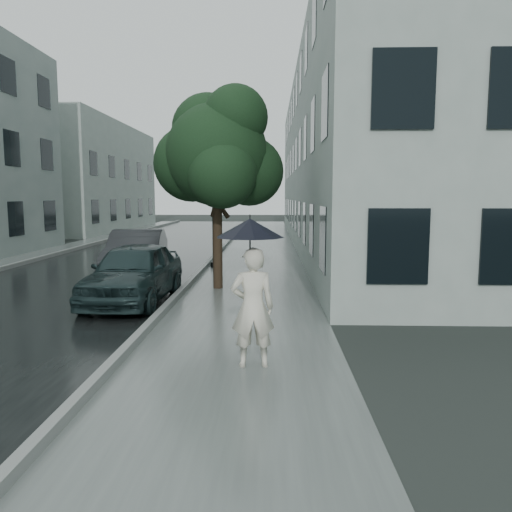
{
  "coord_description": "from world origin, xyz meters",
  "views": [
    {
      "loc": [
        0.81,
        -8.35,
        2.59
      ],
      "look_at": [
        0.48,
        2.3,
        1.3
      ],
      "focal_mm": 35.0,
      "sensor_mm": 36.0,
      "label": 1
    }
  ],
  "objects_px": {
    "lamp_post": "(209,192)",
    "car_far": "(137,253)",
    "car_near": "(134,272)",
    "street_tree": "(217,154)",
    "pedestrian": "(253,307)"
  },
  "relations": [
    {
      "from": "lamp_post",
      "to": "car_far",
      "type": "relative_size",
      "value": 1.04
    },
    {
      "from": "lamp_post",
      "to": "car_near",
      "type": "xyz_separation_m",
      "value": [
        -1.11,
        -5.98,
        -1.98
      ]
    },
    {
      "from": "street_tree",
      "to": "lamp_post",
      "type": "bearing_deg",
      "value": 100.45
    },
    {
      "from": "lamp_post",
      "to": "street_tree",
      "type": "bearing_deg",
      "value": -84.23
    },
    {
      "from": "pedestrian",
      "to": "car_near",
      "type": "distance_m",
      "value": 5.53
    },
    {
      "from": "street_tree",
      "to": "pedestrian",
      "type": "bearing_deg",
      "value": -79.45
    },
    {
      "from": "street_tree",
      "to": "car_far",
      "type": "bearing_deg",
      "value": 147.13
    },
    {
      "from": "lamp_post",
      "to": "car_near",
      "type": "distance_m",
      "value": 6.4
    },
    {
      "from": "lamp_post",
      "to": "car_far",
      "type": "bearing_deg",
      "value": -138.09
    },
    {
      "from": "pedestrian",
      "to": "lamp_post",
      "type": "height_order",
      "value": "lamp_post"
    },
    {
      "from": "street_tree",
      "to": "car_far",
      "type": "height_order",
      "value": "street_tree"
    },
    {
      "from": "pedestrian",
      "to": "street_tree",
      "type": "relative_size",
      "value": 0.33
    },
    {
      "from": "car_near",
      "to": "car_far",
      "type": "bearing_deg",
      "value": 106.17
    },
    {
      "from": "pedestrian",
      "to": "car_near",
      "type": "bearing_deg",
      "value": -62.48
    },
    {
      "from": "car_far",
      "to": "street_tree",
      "type": "bearing_deg",
      "value": -40.09
    }
  ]
}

